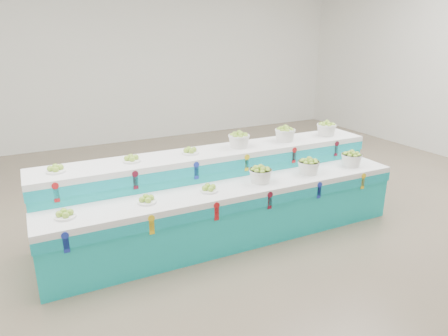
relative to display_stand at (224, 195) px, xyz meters
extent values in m
plane|color=#6C5C4B|center=(0.57, 0.08, -0.51)|extent=(10.00, 10.00, 0.00)
plane|color=silver|center=(0.57, 5.08, 1.49)|extent=(10.00, 0.00, 10.00)
cylinder|color=white|center=(-1.88, -0.25, 0.25)|extent=(0.21, 0.21, 0.09)
cylinder|color=white|center=(-1.06, -0.26, 0.25)|extent=(0.21, 0.21, 0.09)
cylinder|color=white|center=(-0.33, -0.27, 0.25)|extent=(0.21, 0.21, 0.09)
cylinder|color=white|center=(-1.87, 0.31, 0.55)|extent=(0.21, 0.21, 0.09)
cylinder|color=white|center=(-1.05, 0.29, 0.55)|extent=(0.21, 0.21, 0.09)
cylinder|color=white|center=(-0.32, 0.28, 0.55)|extent=(0.21, 0.21, 0.09)
camera|label=1|loc=(-2.16, -4.20, 1.96)|focal=32.78mm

